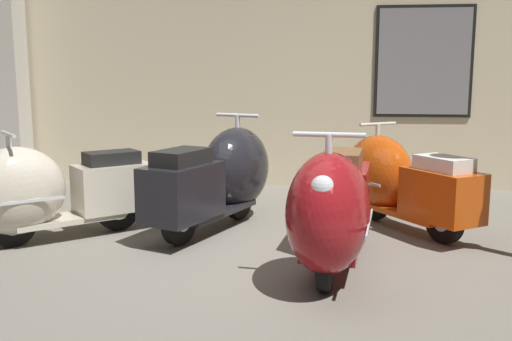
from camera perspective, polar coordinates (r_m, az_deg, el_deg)
name	(u,v)px	position (r m, az deg, el deg)	size (l,w,h in m)	color
ground_plane	(240,265)	(4.78, -1.59, -9.22)	(60.00, 60.00, 0.00)	slate
showroom_back_wall	(269,38)	(8.04, 1.26, 12.78)	(18.00, 0.63, 3.99)	beige
scooter_0	(47,191)	(5.66, -19.65, -1.91)	(1.57, 1.46, 1.02)	black
scooter_1	(221,176)	(5.85, -3.40, -0.58)	(1.15, 1.89, 1.12)	black
scooter_2	(333,209)	(4.48, 7.46, -3.69)	(0.74, 1.90, 1.13)	black
scooter_3	(396,181)	(6.00, 13.46, -0.97)	(1.35, 1.66, 1.03)	black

